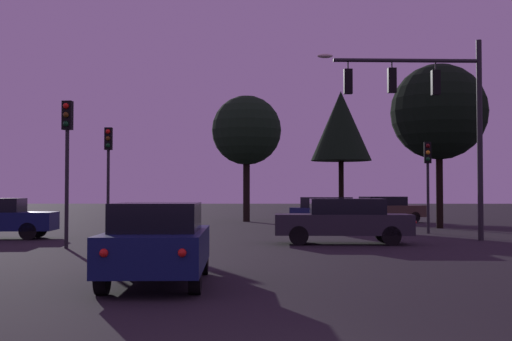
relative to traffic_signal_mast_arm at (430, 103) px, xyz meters
The scene contains 12 objects.
ground_plane 9.52m from the traffic_signal_mast_arm, 133.39° to the left, with size 168.00×168.00×0.00m, color black.
traffic_signal_mast_arm is the anchor object (origin of this frame).
traffic_light_corner_left 12.79m from the traffic_signal_mast_arm, 163.75° to the right, with size 0.32×0.36×4.58m.
traffic_light_corner_right 4.94m from the traffic_signal_mast_arm, 77.36° to the left, with size 0.34×0.37×3.89m.
traffic_light_median 12.70m from the traffic_signal_mast_arm, 167.87° to the left, with size 0.31×0.36×4.35m.
car_nearside_lane 14.86m from the traffic_signal_mast_arm, 124.39° to the right, with size 1.90×4.36×1.52m.
car_crossing_left 5.59m from the traffic_signal_mast_arm, 154.57° to the right, with size 4.67×1.92×1.52m.
car_far_lane 9.53m from the traffic_signal_mast_arm, 110.05° to the left, with size 3.60×4.37×1.52m.
car_parked_lot 16.02m from the traffic_signal_mast_arm, 85.72° to the left, with size 4.78×2.96×1.52m.
tree_behind_sign 22.63m from the traffic_signal_mast_arm, 91.40° to the left, with size 4.21×4.21×8.85m.
tree_left_far 9.10m from the traffic_signal_mast_arm, 73.28° to the left, with size 4.71×4.71×8.07m.
tree_center_horizon 17.96m from the traffic_signal_mast_arm, 112.98° to the left, with size 4.22×4.22×7.66m.
Camera 1 is at (-0.56, -5.88, 1.69)m, focal length 47.56 mm.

